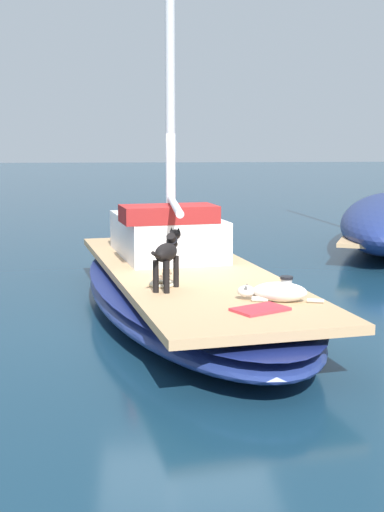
# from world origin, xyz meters

# --- Properties ---
(ground_plane) EXTENTS (120.00, 120.00, 0.00)m
(ground_plane) POSITION_xyz_m (0.00, 0.00, 0.00)
(ground_plane) COLOR #143347
(sailboat_main) EXTENTS (3.80, 7.57, 0.66)m
(sailboat_main) POSITION_xyz_m (0.00, 0.00, 0.34)
(sailboat_main) COLOR navy
(sailboat_main) RESTS_ON ground
(mast_main) EXTENTS (0.14, 2.27, 6.63)m
(mast_main) POSITION_xyz_m (-0.17, 0.73, 3.62)
(mast_main) COLOR silver
(mast_main) RESTS_ON sailboat_main
(cabin_house) EXTENTS (1.78, 2.45, 0.84)m
(cabin_house) POSITION_xyz_m (-0.22, 1.10, 1.01)
(cabin_house) COLOR silver
(cabin_house) RESTS_ON sailboat_main
(dog_white) EXTENTS (0.94, 0.42, 0.22)m
(dog_white) POSITION_xyz_m (0.85, -2.01, 0.77)
(dog_white) COLOR silver
(dog_white) RESTS_ON sailboat_main
(dog_black) EXTENTS (0.42, 0.90, 0.70)m
(dog_black) POSITION_xyz_m (-0.31, -1.26, 1.08)
(dog_black) COLOR black
(dog_black) RESTS_ON sailboat_main
(deck_winch) EXTENTS (0.16, 0.16, 0.21)m
(deck_winch) POSITION_xyz_m (1.04, -1.66, 0.76)
(deck_winch) COLOR #B7B7BC
(deck_winch) RESTS_ON sailboat_main
(coiled_rope) EXTENTS (0.32, 0.32, 0.04)m
(coiled_rope) POSITION_xyz_m (-0.37, -1.08, 0.68)
(coiled_rope) COLOR beige
(coiled_rope) RESTS_ON sailboat_main
(deck_towel) EXTENTS (0.66, 0.59, 0.03)m
(deck_towel) POSITION_xyz_m (0.60, -2.41, 0.68)
(deck_towel) COLOR #C6333D
(deck_towel) RESTS_ON sailboat_main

